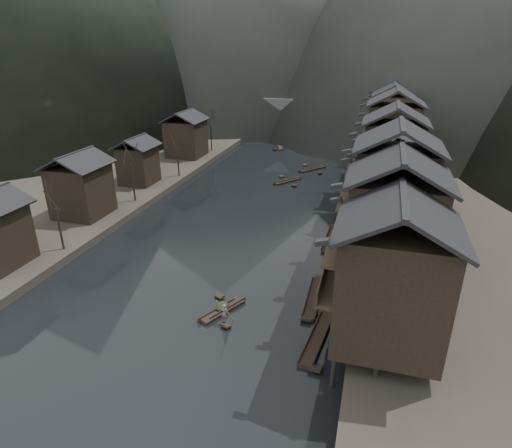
% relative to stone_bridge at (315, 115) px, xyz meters
% --- Properties ---
extents(water, '(300.00, 300.00, 0.00)m').
position_rel_stone_bridge_xyz_m(water, '(0.00, -72.00, -5.11)').
color(water, black).
rests_on(water, ground).
extents(right_bank, '(40.00, 200.00, 1.80)m').
position_rel_stone_bridge_xyz_m(right_bank, '(35.00, -32.00, -4.21)').
color(right_bank, '#2D2823').
rests_on(right_bank, ground).
extents(left_bank, '(40.00, 200.00, 1.20)m').
position_rel_stone_bridge_xyz_m(left_bank, '(-35.00, -32.00, -4.51)').
color(left_bank, '#2D2823').
rests_on(left_bank, ground).
extents(stilt_houses, '(9.00, 67.60, 16.12)m').
position_rel_stone_bridge_xyz_m(stilt_houses, '(17.28, -52.95, 3.93)').
color(stilt_houses, black).
rests_on(stilt_houses, ground).
extents(left_houses, '(8.10, 53.20, 8.73)m').
position_rel_stone_bridge_xyz_m(left_houses, '(-20.50, -51.88, 0.55)').
color(left_houses, black).
rests_on(left_houses, left_bank).
extents(bare_trees, '(3.80, 62.44, 7.59)m').
position_rel_stone_bridge_xyz_m(bare_trees, '(-17.00, -54.00, 1.40)').
color(bare_trees, black).
rests_on(bare_trees, left_bank).
extents(moored_sampans, '(2.87, 48.74, 0.47)m').
position_rel_stone_bridge_xyz_m(moored_sampans, '(12.02, -57.31, -4.91)').
color(moored_sampans, black).
rests_on(moored_sampans, water).
extents(midriver_boats, '(13.06, 29.62, 0.45)m').
position_rel_stone_bridge_xyz_m(midriver_boats, '(0.25, -27.36, -4.91)').
color(midriver_boats, black).
rests_on(midriver_boats, water).
extents(stone_bridge, '(40.00, 6.00, 9.00)m').
position_rel_stone_bridge_xyz_m(stone_bridge, '(0.00, 0.00, 0.00)').
color(stone_bridge, '#4C4C4F').
rests_on(stone_bridge, ground).
extents(hero_sampan, '(3.07, 4.93, 0.44)m').
position_rel_stone_bridge_xyz_m(hero_sampan, '(3.91, -76.35, -4.91)').
color(hero_sampan, black).
rests_on(hero_sampan, water).
extents(cargo_heap, '(1.12, 1.47, 0.67)m').
position_rel_stone_bridge_xyz_m(cargo_heap, '(3.80, -76.14, -4.34)').
color(cargo_heap, black).
rests_on(cargo_heap, hero_sampan).
extents(boatman, '(0.68, 0.48, 1.78)m').
position_rel_stone_bridge_xyz_m(boatman, '(4.71, -77.94, -3.78)').
color(boatman, slate).
rests_on(boatman, hero_sampan).
extents(bamboo_pole, '(0.89, 2.21, 3.40)m').
position_rel_stone_bridge_xyz_m(bamboo_pole, '(4.91, -77.94, -1.20)').
color(bamboo_pole, '#8C7A51').
rests_on(bamboo_pole, boatman).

